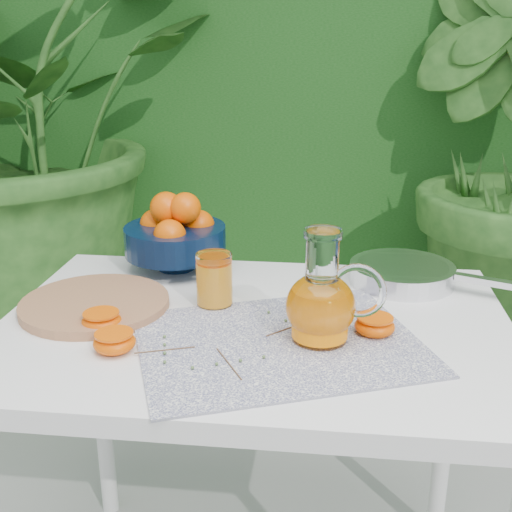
# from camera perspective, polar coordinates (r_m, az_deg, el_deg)

# --- Properties ---
(hedge_backdrop) EXTENTS (8.00, 1.65, 2.50)m
(hedge_backdrop) POSITION_cam_1_polar(r_m,az_deg,el_deg) (3.29, 4.89, 17.56)
(hedge_backdrop) COLOR #184E16
(hedge_backdrop) RESTS_ON ground
(potted_plant_left) EXTENTS (2.79, 2.79, 1.98)m
(potted_plant_left) POSITION_cam_1_polar(r_m,az_deg,el_deg) (2.84, -21.03, 11.98)
(potted_plant_left) COLOR #23501B
(potted_plant_left) RESTS_ON ground
(potted_plant_right) EXTENTS (2.29, 2.29, 1.70)m
(potted_plant_right) POSITION_cam_1_polar(r_m,az_deg,el_deg) (2.56, 21.49, 8.13)
(potted_plant_right) COLOR #23501B
(potted_plant_right) RESTS_ON ground
(white_table) EXTENTS (1.00, 0.70, 0.75)m
(white_table) POSITION_cam_1_polar(r_m,az_deg,el_deg) (1.30, -0.10, -9.14)
(white_table) COLOR white
(white_table) RESTS_ON ground
(placemat) EXTENTS (0.61, 0.54, 0.00)m
(placemat) POSITION_cam_1_polar(r_m,az_deg,el_deg) (1.18, 2.06, -7.69)
(placemat) COLOR #0C0E43
(placemat) RESTS_ON white_table
(cutting_board) EXTENTS (0.37, 0.37, 0.02)m
(cutting_board) POSITION_cam_1_polar(r_m,az_deg,el_deg) (1.36, -14.13, -4.18)
(cutting_board) COLOR #A9754C
(cutting_board) RESTS_ON white_table
(fruit_bowl) EXTENTS (0.25, 0.25, 0.19)m
(fruit_bowl) POSITION_cam_1_polar(r_m,az_deg,el_deg) (1.53, -7.17, 2.00)
(fruit_bowl) COLOR black
(fruit_bowl) RESTS_ON white_table
(juice_pitcher) EXTENTS (0.19, 0.15, 0.21)m
(juice_pitcher) POSITION_cam_1_polar(r_m,az_deg,el_deg) (1.16, 5.89, -4.17)
(juice_pitcher) COLOR white
(juice_pitcher) RESTS_ON white_table
(juice_tumbler) EXTENTS (0.09, 0.09, 0.11)m
(juice_tumbler) POSITION_cam_1_polar(r_m,az_deg,el_deg) (1.32, -3.73, -2.19)
(juice_tumbler) COLOR white
(juice_tumbler) RESTS_ON white_table
(saute_pan) EXTENTS (0.43, 0.31, 0.04)m
(saute_pan) POSITION_cam_1_polar(r_m,az_deg,el_deg) (1.48, 12.98, -1.46)
(saute_pan) COLOR silver
(saute_pan) RESTS_ON white_table
(orange_halves) EXTENTS (0.61, 0.22, 0.04)m
(orange_halves) POSITION_cam_1_polar(r_m,az_deg,el_deg) (1.20, -5.19, -6.49)
(orange_halves) COLOR #F05802
(orange_halves) RESTS_ON white_table
(thyme_sprigs) EXTENTS (0.33, 0.27, 0.01)m
(thyme_sprigs) POSITION_cam_1_polar(r_m,az_deg,el_deg) (1.16, -1.98, -7.86)
(thyme_sprigs) COLOR brown
(thyme_sprigs) RESTS_ON white_table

